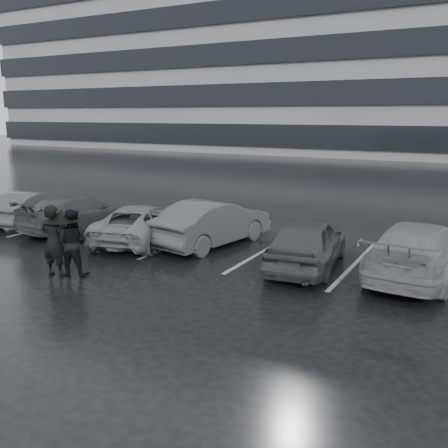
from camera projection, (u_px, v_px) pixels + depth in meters
ground at (203, 271)px, 13.34m from camera, size 160.00×160.00×0.00m
office_building at (250, 29)px, 61.66m from camera, size 61.00×26.00×29.00m
car_main at (307, 242)px, 13.49m from camera, size 2.15×4.29×1.40m
car_west_a at (213, 223)px, 15.85m from camera, size 2.29×4.60×1.45m
car_west_b at (141, 223)px, 16.28m from camera, size 3.11×4.78×1.22m
car_west_c at (80, 213)px, 17.88m from camera, size 2.50×4.65×1.28m
car_west_d at (31, 207)px, 19.03m from camera, size 2.12×3.95×1.24m
car_east at (419, 250)px, 12.70m from camera, size 2.34×5.05×1.43m
pedestrian_left at (53, 241)px, 12.74m from camera, size 0.75×0.56×1.88m
pedestrian_right at (72, 242)px, 12.83m from camera, size 1.00×0.87×1.74m
umbrella at (62, 215)px, 12.74m from camera, size 1.02×1.02×1.72m
stall_stripes at (222, 246)px, 15.85m from camera, size 19.72×5.00×0.00m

